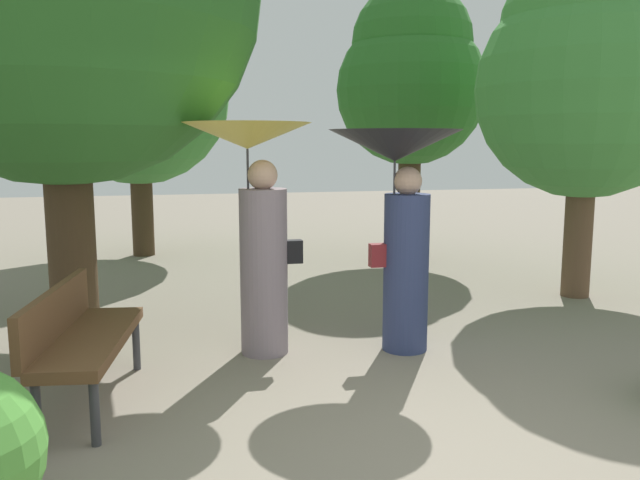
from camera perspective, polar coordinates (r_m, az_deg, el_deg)
The scene contains 7 objects.
ground_plane at distance 3.93m, azimuth 9.60°, elevation -19.27°, with size 40.00×40.00×0.00m, color gray.
person_left at distance 5.52m, azimuth -5.67°, elevation 3.28°, with size 1.08×1.08×1.99m.
person_right at distance 5.61m, azimuth 7.02°, elevation 3.90°, with size 1.14×1.14×1.94m.
park_bench at distance 4.85m, azimuth -20.46°, elevation -7.73°, with size 0.69×1.55×0.83m.
tree_near_right at distance 8.22m, azimuth 22.56°, elevation 13.70°, with size 2.53×2.53×4.10m.
tree_mid_left at distance 10.84m, azimuth -15.84°, elevation 13.54°, with size 2.88×2.88×4.44m.
tree_mid_right at distance 10.27m, azimuth 8.06°, elevation 14.13°, with size 2.28×2.28×4.23m.
Camera 1 is at (-1.37, -3.19, 1.83)m, focal length 36.30 mm.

